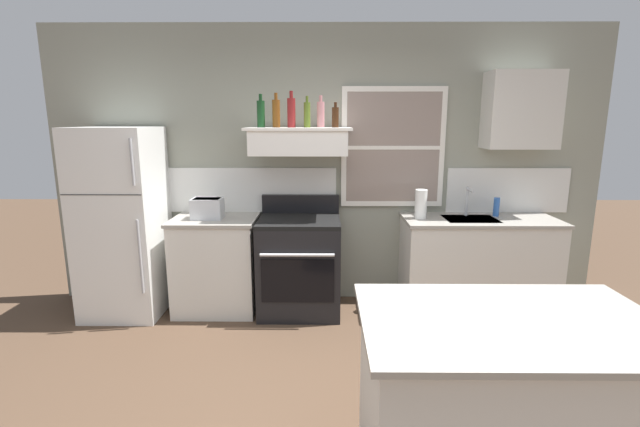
{
  "coord_description": "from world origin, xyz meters",
  "views": [
    {
      "loc": [
        -0.02,
        -2.2,
        1.81
      ],
      "look_at": [
        -0.05,
        1.2,
        1.1
      ],
      "focal_mm": 25.07,
      "sensor_mm": 36.0,
      "label": 1
    }
  ],
  "objects_px": {
    "refrigerator": "(122,223)",
    "bottle_olive_oil_square": "(307,114)",
    "bottle_amber_wine": "(276,113)",
    "toaster": "(207,208)",
    "kitchen_island": "(504,406)",
    "bottle_rose_pink": "(321,114)",
    "stove_range": "(300,264)",
    "bottle_dark_green_wine": "(261,113)",
    "dish_soap_bottle": "(496,207)",
    "bottle_brown_stout": "(335,117)",
    "bottle_red_label_wine": "(291,112)",
    "paper_towel_roll": "(421,204)"
  },
  "relations": [
    {
      "from": "bottle_dark_green_wine",
      "to": "dish_soap_bottle",
      "type": "distance_m",
      "value": 2.39
    },
    {
      "from": "refrigerator",
      "to": "paper_towel_roll",
      "type": "height_order",
      "value": "refrigerator"
    },
    {
      "from": "stove_range",
      "to": "bottle_red_label_wine",
      "type": "relative_size",
      "value": 3.38
    },
    {
      "from": "stove_range",
      "to": "bottle_amber_wine",
      "type": "bearing_deg",
      "value": 149.4
    },
    {
      "from": "bottle_red_label_wine",
      "to": "bottle_brown_stout",
      "type": "height_order",
      "value": "bottle_red_label_wine"
    },
    {
      "from": "toaster",
      "to": "bottle_olive_oil_square",
      "type": "relative_size",
      "value": 1.06
    },
    {
      "from": "stove_range",
      "to": "bottle_dark_green_wine",
      "type": "xyz_separation_m",
      "value": [
        -0.35,
        0.1,
        1.41
      ]
    },
    {
      "from": "stove_range",
      "to": "paper_towel_roll",
      "type": "bearing_deg",
      "value": 1.88
    },
    {
      "from": "bottle_dark_green_wine",
      "to": "paper_towel_roll",
      "type": "relative_size",
      "value": 1.11
    },
    {
      "from": "bottle_amber_wine",
      "to": "bottle_rose_pink",
      "type": "height_order",
      "value": "bottle_amber_wine"
    },
    {
      "from": "refrigerator",
      "to": "bottle_olive_oil_square",
      "type": "relative_size",
      "value": 6.27
    },
    {
      "from": "refrigerator",
      "to": "stove_range",
      "type": "height_order",
      "value": "refrigerator"
    },
    {
      "from": "bottle_dark_green_wine",
      "to": "paper_towel_roll",
      "type": "xyz_separation_m",
      "value": [
        1.48,
        -0.07,
        -0.83
      ]
    },
    {
      "from": "toaster",
      "to": "kitchen_island",
      "type": "distance_m",
      "value": 2.95
    },
    {
      "from": "dish_soap_bottle",
      "to": "bottle_brown_stout",
      "type": "bearing_deg",
      "value": -178.34
    },
    {
      "from": "kitchen_island",
      "to": "bottle_rose_pink",
      "type": "bearing_deg",
      "value": 111.57
    },
    {
      "from": "bottle_red_label_wine",
      "to": "kitchen_island",
      "type": "height_order",
      "value": "bottle_red_label_wine"
    },
    {
      "from": "refrigerator",
      "to": "bottle_red_label_wine",
      "type": "xyz_separation_m",
      "value": [
        1.59,
        0.09,
        1.01
      ]
    },
    {
      "from": "stove_range",
      "to": "kitchen_island",
      "type": "relative_size",
      "value": 0.78
    },
    {
      "from": "refrigerator",
      "to": "bottle_dark_green_wine",
      "type": "relative_size",
      "value": 5.86
    },
    {
      "from": "bottle_red_label_wine",
      "to": "bottle_rose_pink",
      "type": "height_order",
      "value": "bottle_red_label_wine"
    },
    {
      "from": "dish_soap_bottle",
      "to": "kitchen_island",
      "type": "distance_m",
      "value": 2.46
    },
    {
      "from": "stove_range",
      "to": "bottle_amber_wine",
      "type": "distance_m",
      "value": 1.43
    },
    {
      "from": "bottle_amber_wine",
      "to": "toaster",
      "type": "bearing_deg",
      "value": -169.66
    },
    {
      "from": "bottle_dark_green_wine",
      "to": "toaster",
      "type": "bearing_deg",
      "value": -169.01
    },
    {
      "from": "paper_towel_roll",
      "to": "kitchen_island",
      "type": "xyz_separation_m",
      "value": [
        -0.03,
        -2.17,
        -0.59
      ]
    },
    {
      "from": "bottle_amber_wine",
      "to": "bottle_olive_oil_square",
      "type": "bearing_deg",
      "value": -8.24
    },
    {
      "from": "refrigerator",
      "to": "bottle_brown_stout",
      "type": "distance_m",
      "value": 2.21
    },
    {
      "from": "dish_soap_bottle",
      "to": "bottle_amber_wine",
      "type": "bearing_deg",
      "value": -179.6
    },
    {
      "from": "refrigerator",
      "to": "bottle_olive_oil_square",
      "type": "xyz_separation_m",
      "value": [
        1.73,
        0.1,
        0.99
      ]
    },
    {
      "from": "toaster",
      "to": "bottle_dark_green_wine",
      "type": "xyz_separation_m",
      "value": [
        0.51,
        0.1,
        0.86
      ]
    },
    {
      "from": "paper_towel_roll",
      "to": "bottle_olive_oil_square",
      "type": "bearing_deg",
      "value": 177.6
    },
    {
      "from": "bottle_brown_stout",
      "to": "stove_range",
      "type": "bearing_deg",
      "value": -164.48
    },
    {
      "from": "refrigerator",
      "to": "stove_range",
      "type": "relative_size",
      "value": 1.61
    },
    {
      "from": "paper_towel_roll",
      "to": "dish_soap_bottle",
      "type": "distance_m",
      "value": 0.75
    },
    {
      "from": "refrigerator",
      "to": "dish_soap_bottle",
      "type": "height_order",
      "value": "refrigerator"
    },
    {
      "from": "bottle_red_label_wine",
      "to": "paper_towel_roll",
      "type": "xyz_separation_m",
      "value": [
        1.2,
        -0.03,
        -0.84
      ]
    },
    {
      "from": "refrigerator",
      "to": "bottle_dark_green_wine",
      "type": "height_order",
      "value": "bottle_dark_green_wine"
    },
    {
      "from": "stove_range",
      "to": "bottle_olive_oil_square",
      "type": "xyz_separation_m",
      "value": [
        0.08,
        0.08,
        1.4
      ]
    },
    {
      "from": "bottle_amber_wine",
      "to": "dish_soap_bottle",
      "type": "bearing_deg",
      "value": 0.4
    },
    {
      "from": "bottle_olive_oil_square",
      "to": "dish_soap_bottle",
      "type": "distance_m",
      "value": 2.0
    },
    {
      "from": "bottle_dark_green_wine",
      "to": "dish_soap_bottle",
      "type": "bearing_deg",
      "value": 0.86
    },
    {
      "from": "toaster",
      "to": "bottle_amber_wine",
      "type": "distance_m",
      "value": 1.09
    },
    {
      "from": "kitchen_island",
      "to": "bottle_red_label_wine",
      "type": "bearing_deg",
      "value": 117.96
    },
    {
      "from": "kitchen_island",
      "to": "toaster",
      "type": "bearing_deg",
      "value": 132.49
    },
    {
      "from": "bottle_olive_oil_square",
      "to": "paper_towel_roll",
      "type": "height_order",
      "value": "bottle_olive_oil_square"
    },
    {
      "from": "refrigerator",
      "to": "bottle_dark_green_wine",
      "type": "distance_m",
      "value": 1.65
    },
    {
      "from": "stove_range",
      "to": "bottle_rose_pink",
      "type": "bearing_deg",
      "value": 37.05
    },
    {
      "from": "paper_towel_roll",
      "to": "dish_soap_bottle",
      "type": "bearing_deg",
      "value": 7.65
    },
    {
      "from": "bottle_olive_oil_square",
      "to": "kitchen_island",
      "type": "distance_m",
      "value": 2.81
    }
  ]
}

